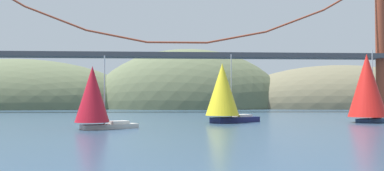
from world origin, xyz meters
TOP-DOWN VIEW (x-y plane):
  - headland_left at (-55.00, 135.00)m, footprint 87.20×44.00m
  - headland_right at (60.00, 135.00)m, footprint 83.70×44.00m
  - headland_center at (5.00, 135.00)m, footprint 68.52×44.00m
  - suspension_bridge at (-0.00, 95.00)m, footprint 145.09×6.00m
  - sailboat_crimson_sail at (-11.31, 34.55)m, footprint 8.06×6.24m
  - sailboat_red_spinnaker at (27.35, 46.26)m, footprint 9.95×9.08m
  - sailboat_yellow_sail at (5.65, 46.61)m, footprint 9.63×8.10m

SIDE VIEW (x-z plane):
  - headland_left at x=-55.00m, z-range -17.11..17.11m
  - headland_right at x=60.00m, z-range -15.42..15.42m
  - headland_center at x=5.00m, z-range -20.84..20.84m
  - sailboat_crimson_sail at x=-11.31m, z-range -0.49..8.29m
  - sailboat_yellow_sail at x=5.65m, z-range -0.54..9.73m
  - sailboat_red_spinnaker at x=27.35m, z-range -0.15..10.94m
  - suspension_bridge at x=0.00m, z-range -2.09..34.14m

